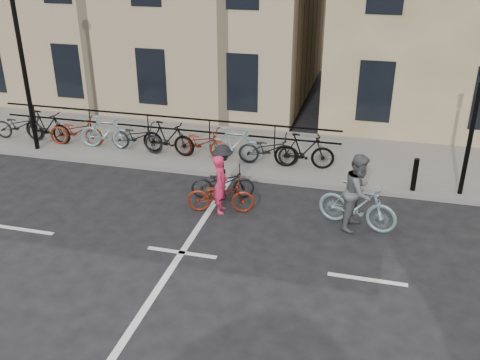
% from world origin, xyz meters
% --- Properties ---
extents(ground, '(120.00, 120.00, 0.00)m').
position_xyz_m(ground, '(0.00, 0.00, 0.00)').
color(ground, black).
rests_on(ground, ground).
extents(sidewalk, '(46.00, 4.00, 0.15)m').
position_xyz_m(sidewalk, '(-4.00, 6.00, 0.07)').
color(sidewalk, slate).
rests_on(sidewalk, ground).
extents(traffic_light, '(0.18, 0.30, 3.90)m').
position_xyz_m(traffic_light, '(6.20, 4.34, 2.45)').
color(traffic_light, black).
rests_on(traffic_light, sidewalk).
extents(lamp_post, '(0.36, 0.36, 5.28)m').
position_xyz_m(lamp_post, '(-6.50, 4.40, 3.49)').
color(lamp_post, black).
rests_on(lamp_post, sidewalk).
extents(bollard_east, '(0.14, 0.14, 0.90)m').
position_xyz_m(bollard_east, '(5.00, 4.25, 0.60)').
color(bollard_east, black).
rests_on(bollard_east, sidewalk).
extents(parked_bikes, '(11.45, 1.23, 1.05)m').
position_xyz_m(parked_bikes, '(-2.82, 5.04, 0.65)').
color(parked_bikes, black).
rests_on(parked_bikes, sidewalk).
extents(cyclist_pink, '(1.78, 0.91, 1.51)m').
position_xyz_m(cyclist_pink, '(0.29, 2.09, 0.52)').
color(cyclist_pink, maroon).
rests_on(cyclist_pink, ground).
extents(cyclist_grey, '(2.00, 1.06, 1.86)m').
position_xyz_m(cyclist_grey, '(3.63, 2.14, 0.75)').
color(cyclist_grey, '#7B9CA1').
rests_on(cyclist_grey, ground).
extents(cyclist_dark, '(1.76, 1.07, 1.48)m').
position_xyz_m(cyclist_dark, '(0.12, 2.83, 0.58)').
color(cyclist_dark, black).
rests_on(cyclist_dark, ground).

